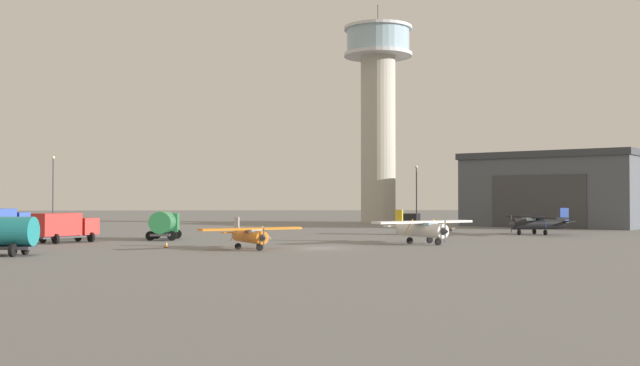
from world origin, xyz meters
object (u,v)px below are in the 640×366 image
Objects in this scene: truck_box_red at (64,226)px; truck_fuel_tanker_green at (164,224)px; control_tower at (378,103)px; truck_flatbed_black at (421,224)px; traffic_cone_near_left at (166,244)px; airplane_orange at (249,235)px; airplane_black at (539,222)px; light_post_west at (53,187)px; light_post_east at (416,190)px; truck_box_blue at (3,221)px; airplane_white at (420,228)px.

truck_box_red is 10.26m from truck_fuel_tanker_green.
control_tower is 6.70× the size of truck_fuel_tanker_green.
truck_flatbed_black reaches higher than traffic_cone_near_left.
airplane_orange reaches higher than traffic_cone_near_left.
traffic_cone_near_left is (11.21, -7.90, -1.36)m from truck_box_red.
airplane_black reaches higher than truck_flatbed_black.
airplane_black is 1.22× the size of airplane_orange.
control_tower is at bearing 24.66° from light_post_west.
light_post_east is 16.79× the size of traffic_cone_near_left.
control_tower is at bearing 6.26° from truck_box_red.
truck_fuel_tanker_green is 0.99× the size of truck_box_blue.
light_post_east reaches higher than truck_flatbed_black.
truck_flatbed_black is at bearing 142.76° from airplane_white.
truck_fuel_tanker_green is at bearing -134.36° from light_post_east.
light_post_west is at bearing 60.19° from truck_box_red.
light_post_west is at bearing 36.54° from truck_fuel_tanker_green.
light_post_west is 18.31× the size of traffic_cone_near_left.
truck_flatbed_black is at bearing 38.05° from traffic_cone_near_left.
control_tower is 3.72× the size of light_post_west.
truck_fuel_tanker_green is at bearing 39.89° from truck_flatbed_black.
truck_box_red is at bearing 117.99° from truck_fuel_tanker_green.
airplane_black is 54.31m from truck_box_red.
airplane_orange is 0.86× the size of light_post_west.
airplane_black is 28.62m from light_post_east.
truck_flatbed_black is at bearing -99.66° from light_post_east.
truck_fuel_tanker_green is at bearing -54.01° from light_post_west.
light_post_east is at bearing -43.80° from truck_fuel_tanker_green.
light_post_west reaches higher than airplane_orange.
traffic_cone_near_left is at bearing -61.31° from light_post_west.
control_tower is at bearing -67.36° from truck_flatbed_black.
control_tower is at bearing 65.91° from traffic_cone_near_left.
light_post_west is at bearing -155.34° from control_tower.
truck_fuel_tanker_green is (-43.68, -8.04, 0.20)m from airplane_black.
truck_box_red is 33.58m from light_post_west.
airplane_white is 27.29m from truck_fuel_tanker_green.
airplane_black is 19.31× the size of traffic_cone_near_left.
light_post_west is (-10.42, 31.61, 4.42)m from truck_box_red.
light_post_west is (-45.51, 35.20, 4.54)m from airplane_white.
truck_box_red is at bearing -121.67° from airplane_white.
light_post_west reaches higher than truck_box_red.
truck_flatbed_black is 0.61× the size of light_post_west.
truck_flatbed_black is (3.45, 17.08, -0.28)m from airplane_white.
truck_flatbed_black is at bearing -20.30° from light_post_west.
traffic_cone_near_left is at bearing -105.61° from airplane_white.
airplane_black is at bearing 106.91° from airplane_white.
airplane_black is at bearing -54.28° from truck_box_blue.
control_tower is 3.52× the size of airplane_black.
airplane_orange is at bearing -146.92° from truck_fuel_tanker_green.
control_tower is 56.46m from light_post_west.
truck_box_red is (-39.01, -54.30, -19.59)m from control_tower.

